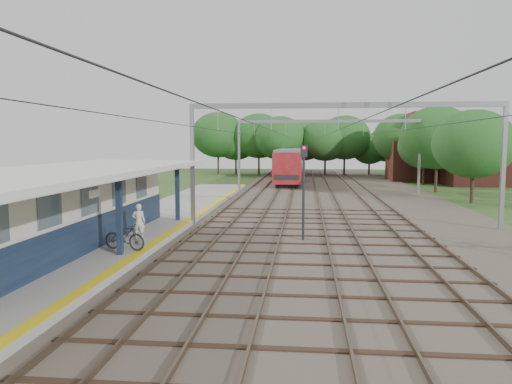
{
  "coord_description": "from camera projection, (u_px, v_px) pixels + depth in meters",
  "views": [
    {
      "loc": [
        1.45,
        -12.93,
        4.78
      ],
      "look_at": [
        -1.78,
        19.29,
        1.6
      ],
      "focal_mm": 35.0,
      "sensor_mm": 36.0,
      "label": 1
    }
  ],
  "objects": [
    {
      "name": "platform",
      "position": [
        145.0,
        225.0,
        28.01
      ],
      "size": [
        5.0,
        52.0,
        0.35
      ],
      "primitive_type": "cube",
      "color": "gray",
      "rests_on": "ground"
    },
    {
      "name": "rail_tracks",
      "position": [
        306.0,
        197.0,
        42.96
      ],
      "size": [
        11.8,
        88.0,
        0.15
      ],
      "color": "brown",
      "rests_on": "ballast_bed"
    },
    {
      "name": "bicycle",
      "position": [
        125.0,
        237.0,
        20.65
      ],
      "size": [
        1.96,
        0.96,
        1.14
      ],
      "primitive_type": "imported",
      "rotation": [
        0.0,
        0.0,
        1.34
      ],
      "color": "black",
      "rests_on": "platform"
    },
    {
      "name": "person",
      "position": [
        139.0,
        221.0,
        22.98
      ],
      "size": [
        0.66,
        0.49,
        1.66
      ],
      "primitive_type": "imported",
      "rotation": [
        0.0,
        0.0,
        3.3
      ],
      "color": "beige",
      "rests_on": "platform"
    },
    {
      "name": "ballast_bed",
      "position": [
        335.0,
        199.0,
        42.73
      ],
      "size": [
        18.0,
        90.0,
        0.1
      ],
      "primitive_type": "cube",
      "color": "#473D33",
      "rests_on": "ground"
    },
    {
      "name": "signal_post",
      "position": [
        304.0,
        179.0,
        23.89
      ],
      "size": [
        0.34,
        0.28,
        4.7
      ],
      "rotation": [
        0.0,
        0.0,
        0.08
      ],
      "color": "black",
      "rests_on": "ground"
    },
    {
      "name": "station_building",
      "position": [
        60.0,
        208.0,
        21.03
      ],
      "size": [
        3.41,
        18.0,
        3.4
      ],
      "color": "beige",
      "rests_on": "platform"
    },
    {
      "name": "canopy",
      "position": [
        73.0,
        172.0,
        19.77
      ],
      "size": [
        6.4,
        20.0,
        3.44
      ],
      "color": "#111F37",
      "rests_on": "platform"
    },
    {
      "name": "tree_band",
      "position": [
        323.0,
        142.0,
        69.12
      ],
      "size": [
        31.72,
        30.88,
        8.82
      ],
      "color": "#382619",
      "rests_on": "ground"
    },
    {
      "name": "house_far",
      "position": [
        421.0,
        155.0,
        63.01
      ],
      "size": [
        8.0,
        6.12,
        8.66
      ],
      "color": "brown",
      "rests_on": "ground"
    },
    {
      "name": "yellow_stripe",
      "position": [
        185.0,
        223.0,
        27.77
      ],
      "size": [
        0.45,
        52.0,
        0.01
      ],
      "primitive_type": "cube",
      "color": "yellow",
      "rests_on": "platform"
    },
    {
      "name": "train",
      "position": [
        292.0,
        162.0,
        69.45
      ],
      "size": [
        3.03,
        37.69,
        3.97
      ],
      "color": "black",
      "rests_on": "ballast_bed"
    },
    {
      "name": "catenary_system",
      "position": [
        332.0,
        133.0,
        37.58
      ],
      "size": [
        17.22,
        88.0,
        7.0
      ],
      "color": "gray",
      "rests_on": "ground"
    },
    {
      "name": "house_near",
      "position": [
        479.0,
        159.0,
        56.6
      ],
      "size": [
        7.0,
        6.12,
        7.89
      ],
      "color": "brown",
      "rests_on": "ground"
    },
    {
      "name": "ground",
      "position": [
        250.0,
        321.0,
        13.42
      ],
      "size": [
        160.0,
        160.0,
        0.0
      ],
      "primitive_type": "plane",
      "color": "#2D4C1E",
      "rests_on": "ground"
    }
  ]
}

